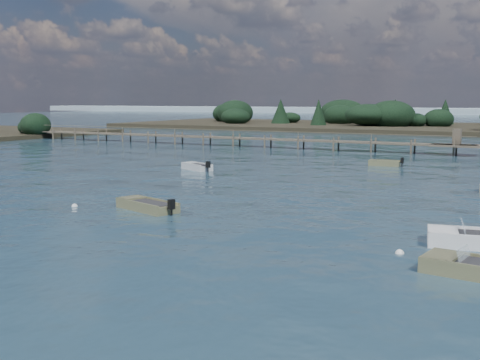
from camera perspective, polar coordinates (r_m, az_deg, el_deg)
The scene contains 8 objects.
ground at distance 78.02m, azimuth 18.24°, elevation 3.08°, with size 400.00×400.00×0.00m, color #172B37.
tender_far_grey at distance 48.91m, azimuth -4.11°, elevation 1.14°, with size 3.34×2.44×1.09m.
dinghy_mid_grey at distance 31.43m, azimuth -8.79°, elevation -2.58°, with size 4.11×2.50×1.02m.
tender_far_white at distance 53.22m, azimuth 13.54°, elevation 1.46°, with size 2.94×1.22×1.00m.
buoy_b at distance 23.19m, azimuth 14.90°, elevation -6.75°, with size 0.32×0.32×0.32m, color silver.
buoy_c at distance 33.26m, azimuth -15.41°, elevation -2.44°, with size 0.32×0.32×0.32m, color silver.
jetty at distance 73.82m, azimuth -0.35°, elevation 3.99°, with size 64.50×3.20×3.40m.
distant_haze at distance 267.57m, azimuth 5.62°, elevation 6.37°, with size 280.00×20.00×2.40m, color #869AA6.
Camera 1 is at (13.68, -16.60, 5.65)m, focal length 45.00 mm.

